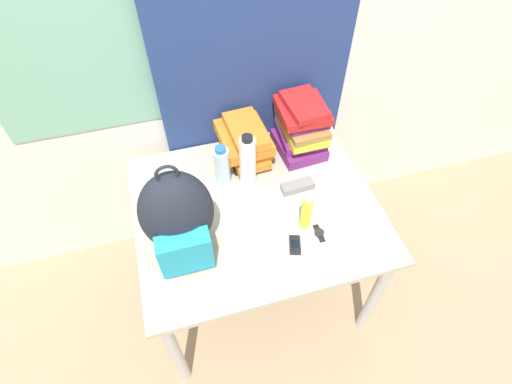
{
  "coord_description": "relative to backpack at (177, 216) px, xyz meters",
  "views": [
    {
      "loc": [
        -0.3,
        -0.58,
        2.13
      ],
      "look_at": [
        0.0,
        0.45,
        0.83
      ],
      "focal_mm": 28.0,
      "sensor_mm": 36.0,
      "label": 1
    }
  ],
  "objects": [
    {
      "name": "book_stack_center",
      "position": [
        0.65,
        0.4,
        -0.06
      ],
      "size": [
        0.23,
        0.28,
        0.28
      ],
      "color": "#6B2370",
      "rests_on": "desk"
    },
    {
      "name": "book_stack_left",
      "position": [
        0.37,
        0.41,
        -0.09
      ],
      "size": [
        0.23,
        0.29,
        0.2
      ],
      "color": "black",
      "rests_on": "desk"
    },
    {
      "name": "cell_phone",
      "position": [
        0.43,
        -0.14,
        -0.18
      ],
      "size": [
        0.07,
        0.1,
        0.02
      ],
      "color": "black",
      "rests_on": "desk"
    },
    {
      "name": "ground_plane",
      "position": [
        0.34,
        -0.34,
        -0.92
      ],
      "size": [
        12.0,
        12.0,
        0.0
      ],
      "primitive_type": "plane",
      "color": "#9E8466"
    },
    {
      "name": "backpack",
      "position": [
        0.0,
        0.0,
        0.0
      ],
      "size": [
        0.28,
        0.28,
        0.46
      ],
      "color": "#1E232D",
      "rests_on": "desk"
    },
    {
      "name": "water_bottle",
      "position": [
        0.23,
        0.29,
        -0.09
      ],
      "size": [
        0.07,
        0.07,
        0.21
      ],
      "color": "silver",
      "rests_on": "desk"
    },
    {
      "name": "desk",
      "position": [
        0.34,
        0.11,
        -0.28
      ],
      "size": [
        1.06,
        0.9,
        0.73
      ],
      "color": "#B7B299",
      "rests_on": "ground_plane"
    },
    {
      "name": "wristwatch",
      "position": [
        0.55,
        -0.11,
        -0.19
      ],
      "size": [
        0.04,
        0.09,
        0.01
      ],
      "color": "black",
      "rests_on": "desk"
    },
    {
      "name": "sports_bottle",
      "position": [
        0.34,
        0.26,
        -0.06
      ],
      "size": [
        0.07,
        0.07,
        0.28
      ],
      "color": "white",
      "rests_on": "desk"
    },
    {
      "name": "sunglasses_case",
      "position": [
        0.55,
        0.15,
        -0.18
      ],
      "size": [
        0.15,
        0.06,
        0.04
      ],
      "color": "gray",
      "rests_on": "desk"
    },
    {
      "name": "curtain_blue",
      "position": [
        0.47,
        0.58,
        0.33
      ],
      "size": [
        0.9,
        0.04,
        2.5
      ],
      "color": "navy",
      "rests_on": "ground_plane"
    },
    {
      "name": "wall_back",
      "position": [
        0.33,
        0.64,
        0.33
      ],
      "size": [
        6.0,
        0.06,
        2.5
      ],
      "color": "silver",
      "rests_on": "ground_plane"
    },
    {
      "name": "sunscreen_bottle",
      "position": [
        0.51,
        -0.05,
        -0.1
      ],
      "size": [
        0.04,
        0.04,
        0.19
      ],
      "color": "yellow",
      "rests_on": "desk"
    }
  ]
}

